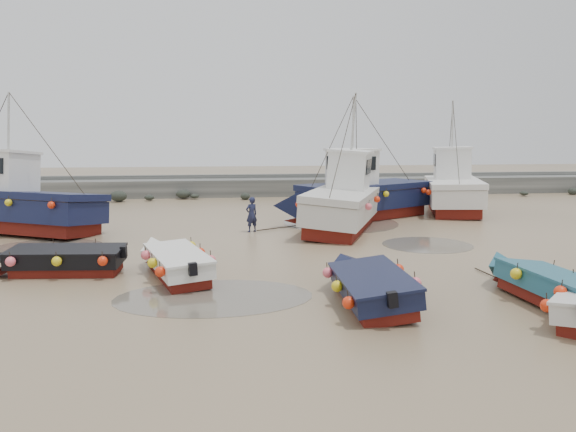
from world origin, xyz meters
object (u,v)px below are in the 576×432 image
object	(u,v)px
cabin_boat_1	(344,200)
person	(252,232)
dinghy_0	(176,258)
cabin_boat_0	(11,203)
cabin_boat_2	(357,194)
dinghy_2	(544,280)
dinghy_4	(55,257)
dinghy_1	(371,281)
cabin_boat_3	(453,187)

from	to	relation	value
cabin_boat_1	person	bearing A→B (deg)	-150.24
dinghy_0	person	xyz separation A→B (m)	(2.85, 7.60, -0.55)
cabin_boat_0	person	xyz separation A→B (m)	(10.61, -1.24, -1.33)
dinghy_0	cabin_boat_0	bearing A→B (deg)	115.00
cabin_boat_2	dinghy_0	bearing A→B (deg)	111.69
cabin_boat_0	dinghy_2	bearing A→B (deg)	-97.65
dinghy_4	dinghy_2	bearing A→B (deg)	-103.15
cabin_boat_0	cabin_boat_2	bearing A→B (deg)	-55.17
dinghy_1	cabin_boat_3	size ratio (longest dim) A/B	0.62
dinghy_1	dinghy_4	distance (m)	9.91
cabin_boat_1	person	size ratio (longest dim) A/B	6.34
dinghy_2	dinghy_4	world-z (taller)	same
dinghy_4	cabin_boat_3	distance (m)	22.30
dinghy_0	cabin_boat_0	world-z (taller)	cabin_boat_0
cabin_boat_1	cabin_boat_2	xyz separation A→B (m)	(1.27, 2.60, -0.01)
dinghy_1	dinghy_4	world-z (taller)	same
cabin_boat_0	cabin_boat_3	world-z (taller)	same
cabin_boat_1	cabin_boat_2	distance (m)	2.89
cabin_boat_0	dinghy_1	bearing A→B (deg)	-104.88
dinghy_2	dinghy_4	distance (m)	14.34
dinghy_1	dinghy_2	world-z (taller)	same
cabin_boat_0	cabin_boat_2	world-z (taller)	same
cabin_boat_2	dinghy_2	bearing A→B (deg)	155.37
dinghy_1	cabin_boat_2	size ratio (longest dim) A/B	0.61
dinghy_1	cabin_boat_1	bearing A→B (deg)	82.20
cabin_boat_0	person	world-z (taller)	cabin_boat_0
cabin_boat_0	cabin_boat_1	world-z (taller)	same
dinghy_2	cabin_boat_2	size ratio (longest dim) A/B	0.57
cabin_boat_3	dinghy_2	bearing A→B (deg)	-88.10
dinghy_4	person	size ratio (longest dim) A/B	3.66
dinghy_4	cabin_boat_2	xyz separation A→B (m)	(12.22, 10.02, 0.77)
person	cabin_boat_2	bearing A→B (deg)	179.62
dinghy_2	cabin_boat_1	xyz separation A→B (m)	(-2.63, 12.02, 0.77)
dinghy_1	dinghy_2	distance (m)	4.57
dinghy_4	person	bearing A→B (deg)	-38.05
dinghy_4	cabin_boat_2	distance (m)	15.83
cabin_boat_1	cabin_boat_3	xyz separation A→B (m)	(7.51, 5.06, 0.03)
dinghy_1	cabin_boat_3	bearing A→B (deg)	62.00
dinghy_2	dinghy_4	size ratio (longest dim) A/B	0.97
cabin_boat_0	cabin_boat_1	xyz separation A→B (m)	(14.96, -0.75, 0.00)
dinghy_4	cabin_boat_3	size ratio (longest dim) A/B	0.60
dinghy_0	cabin_boat_0	xyz separation A→B (m)	(-7.77, 8.84, 0.78)
dinghy_1	cabin_boat_3	world-z (taller)	cabin_boat_3
cabin_boat_2	person	bearing A→B (deg)	88.86
dinghy_1	dinghy_4	size ratio (longest dim) A/B	1.03
cabin_boat_3	cabin_boat_2	bearing A→B (deg)	-140.61
dinghy_2	cabin_boat_2	distance (m)	14.70
dinghy_4	cabin_boat_1	world-z (taller)	cabin_boat_1
dinghy_0	cabin_boat_1	size ratio (longest dim) A/B	0.59
dinghy_4	cabin_boat_2	bearing A→B (deg)	-45.10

